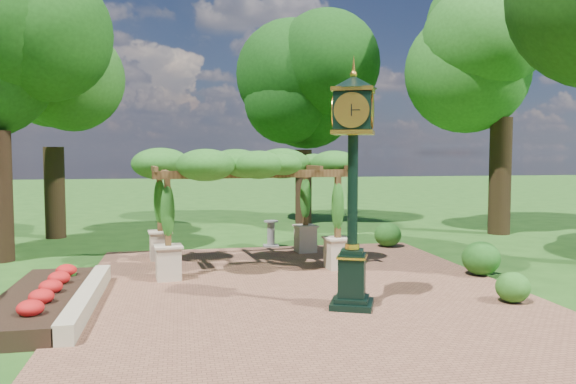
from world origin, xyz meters
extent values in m
plane|color=#1E4714|center=(0.00, 0.00, 0.00)|extent=(120.00, 120.00, 0.00)
cube|color=brown|center=(0.00, 1.00, 0.02)|extent=(10.00, 12.00, 0.04)
cube|color=#C6B793|center=(-4.60, 0.50, 0.20)|extent=(0.35, 5.00, 0.40)
cube|color=red|center=(-5.50, 0.50, 0.18)|extent=(1.50, 5.00, 0.36)
cube|color=black|center=(0.73, -0.61, 0.10)|extent=(1.10, 1.10, 0.13)
cube|color=black|center=(0.73, -0.61, 0.67)|extent=(0.69, 0.69, 0.94)
cube|color=gold|center=(0.73, -0.61, 1.09)|extent=(0.77, 0.77, 0.04)
cylinder|color=black|center=(0.73, -0.61, 2.45)|extent=(0.27, 0.27, 2.41)
cube|color=black|center=(0.73, -0.61, 4.02)|extent=(0.96, 0.96, 0.73)
cylinder|color=silver|center=(0.58, -0.96, 4.02)|extent=(0.59, 0.27, 0.63)
cone|color=black|center=(0.73, -0.61, 4.59)|extent=(1.23, 1.23, 0.26)
sphere|color=gold|center=(0.73, -0.61, 4.75)|extent=(0.15, 0.15, 0.15)
cube|color=beige|center=(-3.00, 2.67, 0.45)|extent=(0.65, 0.65, 0.81)
cube|color=brown|center=(-3.00, 2.67, 1.74)|extent=(0.16, 0.16, 1.67)
cube|color=beige|center=(1.50, 3.14, 0.45)|extent=(0.65, 0.65, 0.81)
cube|color=brown|center=(1.50, 3.14, 1.74)|extent=(0.16, 0.16, 1.67)
cube|color=beige|center=(-3.28, 5.37, 0.45)|extent=(0.65, 0.65, 0.81)
cube|color=brown|center=(-3.28, 5.37, 1.74)|extent=(0.16, 0.16, 1.67)
cube|color=beige|center=(1.21, 5.84, 0.45)|extent=(0.65, 0.65, 0.81)
cube|color=brown|center=(1.21, 5.84, 1.74)|extent=(0.16, 0.16, 1.67)
cube|color=brown|center=(-0.75, 2.90, 2.64)|extent=(5.23, 0.67, 0.20)
cube|color=brown|center=(-1.03, 5.60, 2.64)|extent=(5.23, 0.67, 0.20)
ellipsoid|color=#245D1A|center=(-0.89, 4.25, 2.89)|extent=(5.56, 3.78, 0.90)
cube|color=gray|center=(0.30, 7.07, 0.05)|extent=(0.54, 0.54, 0.09)
cylinder|color=gray|center=(0.30, 7.07, 0.46)|extent=(0.27, 0.27, 0.83)
cylinder|color=gray|center=(0.30, 7.07, 0.89)|extent=(0.51, 0.51, 0.05)
ellipsoid|color=#27601B|center=(4.18, -0.90, 0.36)|extent=(0.82, 0.82, 0.64)
ellipsoid|color=#1D5116|center=(4.92, 1.66, 0.48)|extent=(1.17, 1.17, 0.87)
ellipsoid|color=#215518|center=(4.16, 6.29, 0.45)|extent=(1.08, 1.08, 0.81)
cylinder|color=#302212|center=(-7.29, 10.79, 1.71)|extent=(0.74, 0.74, 3.41)
ellipsoid|color=#235217|center=(-7.29, 10.79, 6.11)|extent=(4.12, 4.12, 5.39)
cylinder|color=#382316|center=(2.81, 13.28, 1.67)|extent=(0.74, 0.74, 3.34)
ellipsoid|color=#123A0E|center=(2.81, 13.28, 5.97)|extent=(4.83, 4.83, 5.27)
cylinder|color=#322213|center=(9.65, 8.53, 2.29)|extent=(0.84, 0.84, 4.57)
ellipsoid|color=#25611B|center=(9.65, 8.53, 8.18)|extent=(5.29, 5.29, 7.22)
camera|label=1|loc=(-2.71, -11.43, 3.19)|focal=35.00mm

